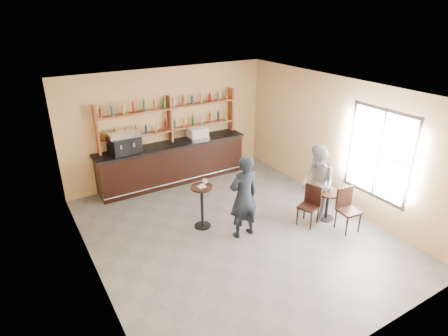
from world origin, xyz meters
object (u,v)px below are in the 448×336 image
pastry_case (197,133)px  cafe_table (327,205)px  espresso_machine (124,143)px  chair_south (349,211)px  patron_second (317,183)px  chair_west (309,206)px  bar_counter (173,163)px  pedestal_table (202,207)px  man_main (244,197)px

pastry_case → cafe_table: bearing=-65.3°
espresso_machine → cafe_table: bearing=-55.6°
chair_south → patron_second: size_ratio=0.55×
chair_west → patron_second: (0.37, 0.17, 0.44)m
bar_counter → pedestal_table: size_ratio=4.20×
patron_second → pastry_case: bearing=-150.3°
bar_counter → pastry_case: (0.80, 0.00, 0.75)m
bar_counter → chair_south: bearing=-62.1°
pastry_case → chair_west: bearing=-72.7°
bar_counter → espresso_machine: espresso_machine is taller
espresso_machine → pedestal_table: bearing=-79.6°
man_main → patron_second: size_ratio=1.05×
bar_counter → cafe_table: (2.27, -3.77, -0.22)m
cafe_table → chair_west: 0.56m
espresso_machine → man_main: bearing=-74.7°
cafe_table → chair_south: chair_south is taller
man_main → cafe_table: bearing=167.8°
chair_west → bar_counter: bearing=-175.4°
espresso_machine → patron_second: (3.42, -3.56, -0.54)m
pedestal_table → man_main: (0.61, -0.77, 0.44)m
man_main → patron_second: (1.91, -0.25, -0.05)m
espresso_machine → cafe_table: size_ratio=1.06×
bar_counter → chair_west: size_ratio=4.60×
espresso_machine → patron_second: bearing=-55.3°
espresso_machine → pastry_case: espresso_machine is taller
espresso_machine → pastry_case: size_ratio=1.41×
bar_counter → man_main: man_main is taller
bar_counter → man_main: 3.34m
chair_west → pedestal_table: bearing=-139.1°
man_main → chair_south: man_main is taller
patron_second → pedestal_table: bearing=-102.2°
cafe_table → chair_south: (0.05, -0.60, 0.14)m
chair_south → patron_second: patron_second is taller
pastry_case → chair_west: pastry_case is taller
espresso_machine → pastry_case: 2.13m
man_main → patron_second: man_main is taller
pastry_case → pedestal_table: 2.94m
man_main → chair_south: (2.14, -1.06, -0.45)m
pastry_case → cafe_table: 4.16m
man_main → cafe_table: (2.09, -0.46, -0.59)m
pedestal_table → man_main: 1.07m
pedestal_table → chair_west: bearing=-28.9°
bar_counter → pedestal_table: bearing=-99.5°
pedestal_table → man_main: man_main is taller
chair_south → chair_west: bearing=139.1°
chair_west → cafe_table: bearing=64.6°
pedestal_table → cafe_table: size_ratio=1.41×
bar_counter → espresso_machine: (-1.33, 0.00, 0.86)m
bar_counter → man_main: (0.18, -3.31, 0.37)m
man_main → chair_west: 1.66m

